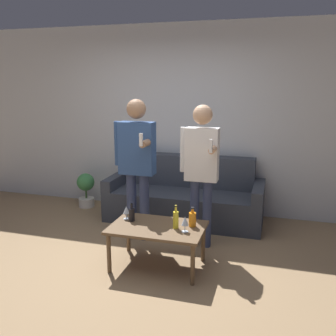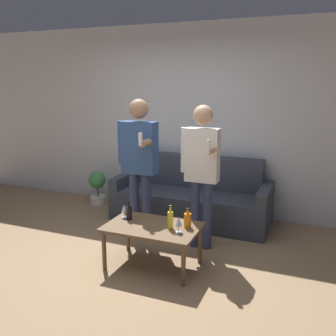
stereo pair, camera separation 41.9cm
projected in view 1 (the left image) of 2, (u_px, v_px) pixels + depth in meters
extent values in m
plane|color=#997A56|center=(119.00, 270.00, 3.85)|extent=(16.00, 16.00, 0.00)
cube|color=silver|center=(173.00, 120.00, 5.49)|extent=(8.00, 0.06, 2.70)
cube|color=#383D47|center=(182.00, 208.00, 5.10)|extent=(1.86, 0.58, 0.42)
cube|color=#383D47|center=(189.00, 185.00, 5.42)|extent=(1.86, 0.23, 0.87)
cube|color=#383D47|center=(118.00, 194.00, 5.46)|extent=(0.14, 0.81, 0.58)
cube|color=#383D47|center=(258.00, 207.00, 4.91)|extent=(0.14, 0.81, 0.58)
cube|color=brown|center=(157.00, 228.00, 3.84)|extent=(0.96, 0.62, 0.03)
cylinder|color=brown|center=(109.00, 253.00, 3.77)|extent=(0.04, 0.04, 0.42)
cylinder|color=brown|center=(193.00, 265.00, 3.53)|extent=(0.04, 0.04, 0.42)
cylinder|color=brown|center=(128.00, 234.00, 4.25)|extent=(0.04, 0.04, 0.42)
cylinder|color=brown|center=(203.00, 243.00, 4.01)|extent=(0.04, 0.04, 0.42)
cylinder|color=orange|center=(192.00, 220.00, 3.82)|extent=(0.08, 0.08, 0.15)
cylinder|color=orange|center=(193.00, 210.00, 3.79)|extent=(0.03, 0.03, 0.06)
cylinder|color=black|center=(193.00, 208.00, 3.79)|extent=(0.03, 0.03, 0.01)
cylinder|color=yellow|center=(176.00, 220.00, 3.76)|extent=(0.06, 0.06, 0.18)
cylinder|color=yellow|center=(176.00, 209.00, 3.74)|extent=(0.02, 0.02, 0.07)
cylinder|color=black|center=(176.00, 206.00, 3.73)|extent=(0.03, 0.03, 0.01)
cylinder|color=black|center=(132.00, 215.00, 3.96)|extent=(0.06, 0.06, 0.14)
cylinder|color=black|center=(132.00, 206.00, 3.94)|extent=(0.02, 0.02, 0.05)
cylinder|color=black|center=(132.00, 204.00, 3.94)|extent=(0.03, 0.03, 0.01)
cylinder|color=silver|center=(127.00, 219.00, 4.04)|extent=(0.07, 0.07, 0.01)
cylinder|color=silver|center=(126.00, 216.00, 4.03)|extent=(0.01, 0.01, 0.06)
cone|color=silver|center=(126.00, 210.00, 4.01)|extent=(0.07, 0.07, 0.08)
cylinder|color=silver|center=(185.00, 232.00, 3.69)|extent=(0.07, 0.07, 0.01)
cylinder|color=silver|center=(185.00, 228.00, 3.68)|extent=(0.01, 0.01, 0.07)
cone|color=silver|center=(185.00, 221.00, 3.66)|extent=(0.07, 0.07, 0.09)
cylinder|color=navy|center=(132.00, 206.00, 4.57)|extent=(0.12, 0.12, 0.82)
cylinder|color=navy|center=(145.00, 207.00, 4.52)|extent=(0.12, 0.12, 0.82)
cube|color=#2D4C84|center=(137.00, 148.00, 4.38)|extent=(0.42, 0.18, 0.62)
sphere|color=#9E7556|center=(136.00, 109.00, 4.28)|extent=(0.23, 0.23, 0.23)
cylinder|color=#2D4C84|center=(117.00, 143.00, 4.44)|extent=(0.08, 0.08, 0.53)
cylinder|color=#9E7556|center=(146.00, 143.00, 4.19)|extent=(0.08, 0.28, 0.08)
cube|color=white|center=(141.00, 140.00, 4.02)|extent=(0.03, 0.03, 0.14)
cylinder|color=navy|center=(194.00, 213.00, 4.37)|extent=(0.10, 0.10, 0.80)
cylinder|color=navy|center=(207.00, 214.00, 4.32)|extent=(0.10, 0.10, 0.80)
cube|color=white|center=(202.00, 154.00, 4.19)|extent=(0.37, 0.16, 0.60)
sphere|color=tan|center=(203.00, 115.00, 4.09)|extent=(0.22, 0.22, 0.22)
cylinder|color=white|center=(183.00, 150.00, 4.24)|extent=(0.07, 0.07, 0.51)
cylinder|color=tan|center=(213.00, 149.00, 4.01)|extent=(0.07, 0.26, 0.07)
cube|color=white|center=(211.00, 146.00, 3.84)|extent=(0.03, 0.03, 0.14)
cylinder|color=silver|center=(87.00, 202.00, 5.80)|extent=(0.24, 0.24, 0.14)
cylinder|color=#476B38|center=(86.00, 193.00, 5.77)|extent=(0.03, 0.03, 0.16)
sphere|color=#428E4C|center=(86.00, 182.00, 5.73)|extent=(0.27, 0.27, 0.27)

